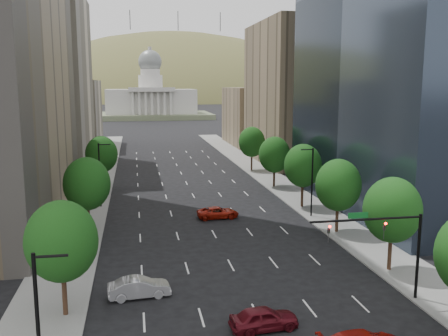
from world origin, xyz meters
TOP-DOWN VIEW (x-y plane):
  - sidewalk_left at (-15.50, 60.00)m, footprint 6.00×200.00m
  - sidewalk_right at (15.50, 60.00)m, footprint 6.00×200.00m
  - midrise_cream_left at (-25.00, 103.00)m, footprint 14.00×30.00m
  - filler_left at (-25.00, 136.00)m, footprint 14.00×26.00m
  - parking_tan_right at (25.00, 100.00)m, footprint 14.00×30.00m
  - filler_right at (25.00, 133.00)m, footprint 14.00×26.00m
  - tree_right_1 at (14.00, 36.00)m, footprint 5.20×5.20m
  - tree_right_2 at (14.00, 48.00)m, footprint 5.20×5.20m
  - tree_right_3 at (14.00, 60.00)m, footprint 5.20×5.20m
  - tree_right_4 at (14.00, 74.00)m, footprint 5.20×5.20m
  - tree_right_5 at (14.00, 90.00)m, footprint 5.20×5.20m
  - tree_left_0 at (-14.00, 32.00)m, footprint 5.20×5.20m
  - tree_left_1 at (-14.00, 52.00)m, footprint 5.20×5.20m
  - tree_left_2 at (-14.00, 78.00)m, footprint 5.20×5.20m
  - streetlight_rn at (13.44, 55.00)m, footprint 1.70×0.20m
  - streetlight_ls at (-13.44, 20.00)m, footprint 1.70×0.20m
  - streetlight_ln at (-13.44, 65.00)m, footprint 1.70×0.20m
  - traffic_signal at (10.53, 30.00)m, footprint 9.12×0.40m
  - capitol at (0.00, 249.71)m, footprint 60.00×40.00m
  - foothills at (34.67, 599.39)m, footprint 720.00×413.00m
  - car_maroon at (-0.12, 27.43)m, footprint 5.02×2.43m
  - car_silver at (-8.60, 34.35)m, footprint 5.11×2.18m
  - car_red_far at (1.58, 56.62)m, footprint 5.44×2.72m

SIDE VIEW (x-z plane):
  - foothills at x=34.67m, z-range -169.28..93.72m
  - sidewalk_left at x=-15.50m, z-range 0.00..0.15m
  - sidewalk_right at x=15.50m, z-range 0.00..0.15m
  - car_red_far at x=1.58m, z-range 0.00..1.48m
  - car_silver at x=-8.60m, z-range 0.00..1.64m
  - car_maroon at x=-0.12m, z-range 0.00..1.65m
  - streetlight_rn at x=13.44m, z-range 0.34..9.34m
  - streetlight_ls at x=-13.44m, z-range 0.34..9.34m
  - streetlight_ln at x=-13.44m, z-range 0.34..9.34m
  - traffic_signal at x=10.53m, z-range 1.49..8.86m
  - tree_right_4 at x=14.00m, z-range 1.23..9.69m
  - tree_right_2 at x=14.00m, z-range 1.30..9.91m
  - tree_left_2 at x=-14.00m, z-range 1.34..10.02m
  - tree_right_1 at x=14.00m, z-range 1.37..10.12m
  - tree_right_5 at x=14.00m, z-range 1.37..10.12m
  - tree_left_0 at x=-14.00m, z-range 1.37..10.12m
  - tree_right_3 at x=14.00m, z-range 1.44..10.34m
  - tree_left_1 at x=-14.00m, z-range 1.48..10.45m
  - filler_right at x=25.00m, z-range 0.00..16.00m
  - capitol at x=0.00m, z-range -9.02..26.18m
  - filler_left at x=-25.00m, z-range 0.00..18.00m
  - parking_tan_right at x=25.00m, z-range 0.00..30.00m
  - midrise_cream_left at x=-25.00m, z-range 0.00..35.00m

